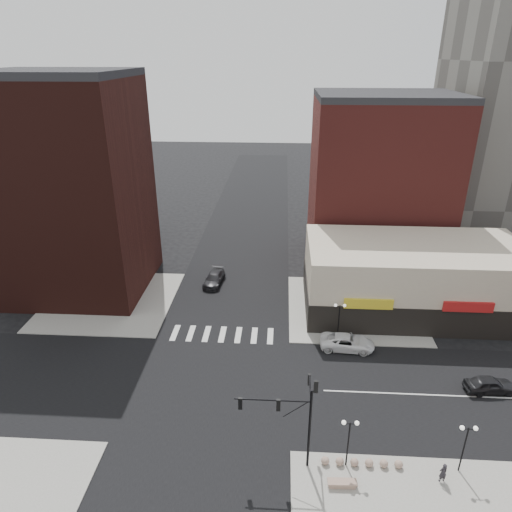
{
  "coord_description": "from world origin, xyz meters",
  "views": [
    {
      "loc": [
        5.94,
        -32.3,
        27.54
      ],
      "look_at": [
        3.72,
        4.37,
        11.0
      ],
      "focal_mm": 32.0,
      "sensor_mm": 36.0,
      "label": 1
    }
  ],
  "objects_px": {
    "street_lamp_ne": "(339,313)",
    "dark_sedan_north": "(214,279)",
    "stone_bench": "(342,483)",
    "white_suv": "(347,342)",
    "street_lamp_se_a": "(349,432)",
    "dark_sedan_east": "(490,385)",
    "pedestrian": "(443,473)",
    "street_lamp_se_b": "(467,437)",
    "traffic_signal": "(296,409)"
  },
  "relations": [
    {
      "from": "street_lamp_ne",
      "to": "dark_sedan_north",
      "type": "height_order",
      "value": "street_lamp_ne"
    },
    {
      "from": "stone_bench",
      "to": "street_lamp_ne",
      "type": "bearing_deg",
      "value": 83.59
    },
    {
      "from": "stone_bench",
      "to": "white_suv",
      "type": "bearing_deg",
      "value": 80.38
    },
    {
      "from": "street_lamp_ne",
      "to": "white_suv",
      "type": "relative_size",
      "value": 0.76
    },
    {
      "from": "street_lamp_se_a",
      "to": "street_lamp_ne",
      "type": "distance_m",
      "value": 16.03
    },
    {
      "from": "dark_sedan_east",
      "to": "pedestrian",
      "type": "bearing_deg",
      "value": 138.75
    },
    {
      "from": "street_lamp_se_a",
      "to": "street_lamp_se_b",
      "type": "distance_m",
      "value": 8.0
    },
    {
      "from": "traffic_signal",
      "to": "stone_bench",
      "type": "distance_m",
      "value": 5.98
    },
    {
      "from": "traffic_signal",
      "to": "white_suv",
      "type": "height_order",
      "value": "traffic_signal"
    },
    {
      "from": "street_lamp_se_a",
      "to": "street_lamp_se_b",
      "type": "relative_size",
      "value": 1.0
    },
    {
      "from": "street_lamp_se_b",
      "to": "traffic_signal",
      "type": "bearing_deg",
      "value": 179.18
    },
    {
      "from": "traffic_signal",
      "to": "street_lamp_se_b",
      "type": "xyz_separation_m",
      "value": [
        11.76,
        -0.17,
        -1.67
      ]
    },
    {
      "from": "street_lamp_se_b",
      "to": "pedestrian",
      "type": "bearing_deg",
      "value": -147.05
    },
    {
      "from": "dark_sedan_north",
      "to": "stone_bench",
      "type": "height_order",
      "value": "dark_sedan_north"
    },
    {
      "from": "street_lamp_se_b",
      "to": "pedestrian",
      "type": "xyz_separation_m",
      "value": [
        -1.51,
        -0.98,
        -2.37
      ]
    },
    {
      "from": "dark_sedan_east",
      "to": "white_suv",
      "type": "bearing_deg",
      "value": 58.8
    },
    {
      "from": "street_lamp_se_b",
      "to": "dark_sedan_east",
      "type": "xyz_separation_m",
      "value": [
        5.56,
        8.82,
        -2.56
      ]
    },
    {
      "from": "pedestrian",
      "to": "stone_bench",
      "type": "height_order",
      "value": "pedestrian"
    },
    {
      "from": "dark_sedan_east",
      "to": "traffic_signal",
      "type": "bearing_deg",
      "value": 111.1
    },
    {
      "from": "street_lamp_se_a",
      "to": "stone_bench",
      "type": "distance_m",
      "value": 3.47
    },
    {
      "from": "street_lamp_se_b",
      "to": "white_suv",
      "type": "height_order",
      "value": "street_lamp_se_b"
    },
    {
      "from": "white_suv",
      "to": "pedestrian",
      "type": "xyz_separation_m",
      "value": [
        4.7,
        -15.48,
        0.16
      ]
    },
    {
      "from": "street_lamp_se_b",
      "to": "dark_sedan_east",
      "type": "bearing_deg",
      "value": 57.75
    },
    {
      "from": "street_lamp_se_b",
      "to": "stone_bench",
      "type": "height_order",
      "value": "street_lamp_se_b"
    },
    {
      "from": "street_lamp_ne",
      "to": "stone_bench",
      "type": "relative_size",
      "value": 2.04
    },
    {
      "from": "street_lamp_se_b",
      "to": "street_lamp_se_a",
      "type": "bearing_deg",
      "value": 180.0
    },
    {
      "from": "street_lamp_se_b",
      "to": "white_suv",
      "type": "xyz_separation_m",
      "value": [
        -6.2,
        14.5,
        -2.54
      ]
    },
    {
      "from": "dark_sedan_north",
      "to": "stone_bench",
      "type": "relative_size",
      "value": 2.51
    },
    {
      "from": "street_lamp_se_b",
      "to": "street_lamp_ne",
      "type": "relative_size",
      "value": 1.0
    },
    {
      "from": "street_lamp_ne",
      "to": "stone_bench",
      "type": "height_order",
      "value": "street_lamp_ne"
    },
    {
      "from": "street_lamp_se_b",
      "to": "white_suv",
      "type": "distance_m",
      "value": 15.97
    },
    {
      "from": "traffic_signal",
      "to": "dark_sedan_east",
      "type": "xyz_separation_m",
      "value": [
        17.33,
        8.65,
        -4.23
      ]
    },
    {
      "from": "white_suv",
      "to": "stone_bench",
      "type": "bearing_deg",
      "value": 175.8
    },
    {
      "from": "street_lamp_se_a",
      "to": "dark_sedan_north",
      "type": "distance_m",
      "value": 30.99
    },
    {
      "from": "white_suv",
      "to": "dark_sedan_east",
      "type": "bearing_deg",
      "value": -112.02
    },
    {
      "from": "white_suv",
      "to": "dark_sedan_north",
      "type": "bearing_deg",
      "value": 53.18
    },
    {
      "from": "traffic_signal",
      "to": "dark_sedan_east",
      "type": "distance_m",
      "value": 19.82
    },
    {
      "from": "dark_sedan_north",
      "to": "white_suv",
      "type": "bearing_deg",
      "value": -34.11
    },
    {
      "from": "street_lamp_ne",
      "to": "dark_sedan_east",
      "type": "height_order",
      "value": "street_lamp_ne"
    },
    {
      "from": "traffic_signal",
      "to": "dark_sedan_north",
      "type": "xyz_separation_m",
      "value": [
        -9.86,
        27.54,
        -4.22
      ]
    },
    {
      "from": "traffic_signal",
      "to": "street_lamp_ne",
      "type": "height_order",
      "value": "traffic_signal"
    },
    {
      "from": "street_lamp_se_a",
      "to": "street_lamp_ne",
      "type": "height_order",
      "value": "same"
    },
    {
      "from": "white_suv",
      "to": "street_lamp_se_b",
      "type": "bearing_deg",
      "value": -153.09
    },
    {
      "from": "street_lamp_ne",
      "to": "white_suv",
      "type": "height_order",
      "value": "street_lamp_ne"
    },
    {
      "from": "street_lamp_ne",
      "to": "dark_sedan_north",
      "type": "xyz_separation_m",
      "value": [
        -14.63,
        11.71,
        -2.55
      ]
    },
    {
      "from": "street_lamp_se_a",
      "to": "dark_sedan_north",
      "type": "relative_size",
      "value": 0.81
    },
    {
      "from": "pedestrian",
      "to": "stone_bench",
      "type": "distance_m",
      "value": 7.05
    },
    {
      "from": "street_lamp_se_a",
      "to": "dark_sedan_north",
      "type": "xyz_separation_m",
      "value": [
        -13.63,
        27.71,
        -2.55
      ]
    },
    {
      "from": "traffic_signal",
      "to": "street_lamp_se_b",
      "type": "height_order",
      "value": "traffic_signal"
    },
    {
      "from": "stone_bench",
      "to": "dark_sedan_north",
      "type": "bearing_deg",
      "value": 112.33
    }
  ]
}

